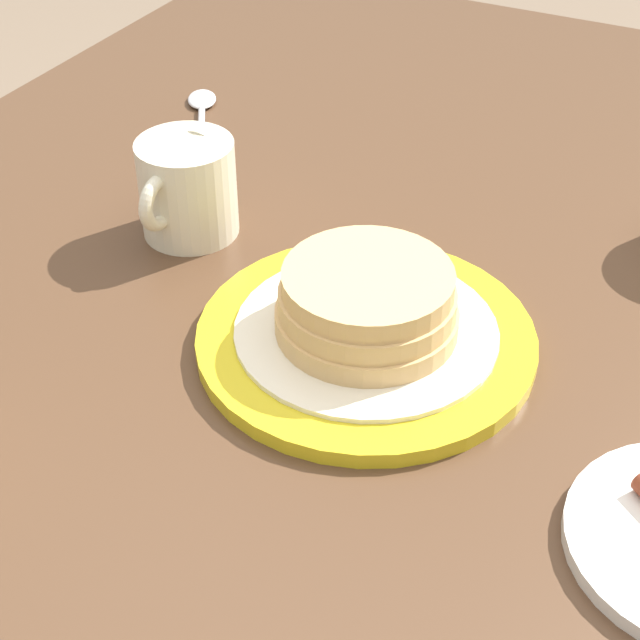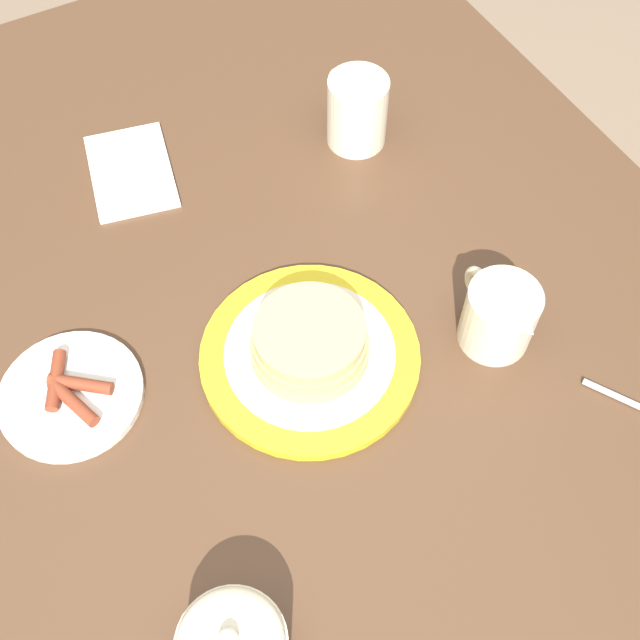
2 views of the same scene
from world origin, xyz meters
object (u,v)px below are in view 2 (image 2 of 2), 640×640
at_px(coffee_mug, 356,109).
at_px(napkin, 131,171).
at_px(side_plate_bacon, 71,394).
at_px(pancake_plate, 310,349).
at_px(creamer_pitcher, 500,316).

relative_size(coffee_mug, napkin, 0.66).
bearing_deg(napkin, side_plate_bacon, 147.50).
relative_size(pancake_plate, creamer_pitcher, 2.06).
relative_size(pancake_plate, napkin, 1.44).
xyz_separation_m(side_plate_bacon, napkin, (0.27, -0.17, -0.00)).
height_order(pancake_plate, coffee_mug, coffee_mug).
bearing_deg(napkin, pancake_plate, -168.70).
height_order(pancake_plate, napkin, pancake_plate).
relative_size(side_plate_bacon, creamer_pitcher, 1.32).
height_order(side_plate_bacon, creamer_pitcher, creamer_pitcher).
bearing_deg(coffee_mug, side_plate_bacon, 112.63).
distance_m(coffee_mug, creamer_pitcher, 0.35).
distance_m(creamer_pitcher, napkin, 0.50).
bearing_deg(creamer_pitcher, coffee_mug, -3.36).
height_order(pancake_plate, creamer_pitcher, creamer_pitcher).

